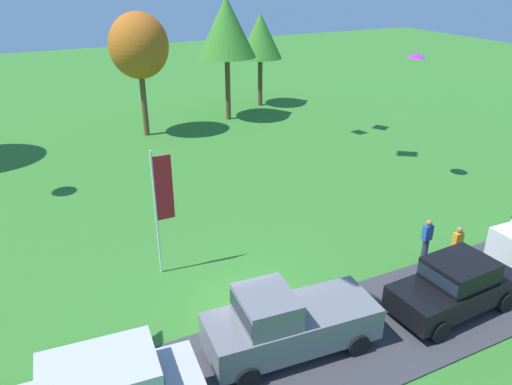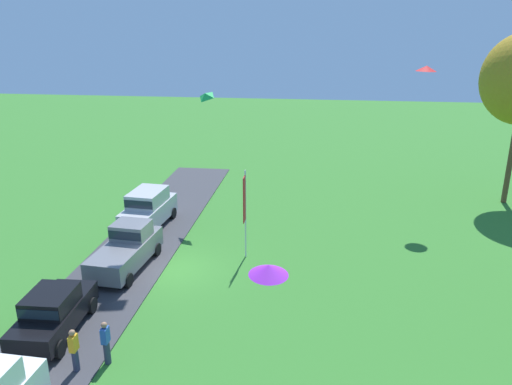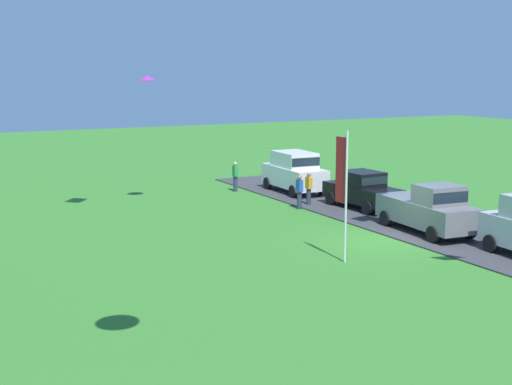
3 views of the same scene
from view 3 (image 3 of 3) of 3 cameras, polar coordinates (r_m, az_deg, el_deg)
The scene contains 10 objects.
ground_plane at distance 29.55m, azimuth 10.19°, elevation -3.83°, with size 120.00×120.00×0.00m, color #337528.
pavement_strip at distance 31.27m, azimuth 14.22°, elevation -3.16°, with size 36.00×4.40×0.06m, color #38383D.
car_pickup_near_entrance at distance 30.89m, azimuth 13.71°, elevation -1.26°, with size 5.13×2.36×2.14m.
car_sedan_far_end at distance 35.84m, azimuth 8.50°, elevation 0.32°, with size 4.47×2.11×1.84m.
car_suv_by_flagpole at distance 40.08m, azimuth 3.09°, elevation 1.78°, with size 4.66×2.18×2.28m.
person_beside_suv at distance 40.62m, azimuth -1.67°, elevation 1.30°, with size 0.36×0.24×1.71m.
person_on_lawn at distance 35.54m, azimuth 3.49°, elevation 0.06°, with size 0.36×0.24×1.71m.
person_watching_sky at distance 36.50m, azimuth 4.24°, elevation 0.31°, with size 0.36×0.24×1.71m.
flag_banner at distance 25.71m, azimuth 6.95°, elevation 1.07°, with size 0.71×0.08×4.76m.
kite_delta_high_right at distance 36.31m, azimuth -8.67°, elevation 9.02°, with size 0.92×0.92×0.25m, color purple.
Camera 3 is at (-22.66, 17.67, 6.90)m, focal length 50.00 mm.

